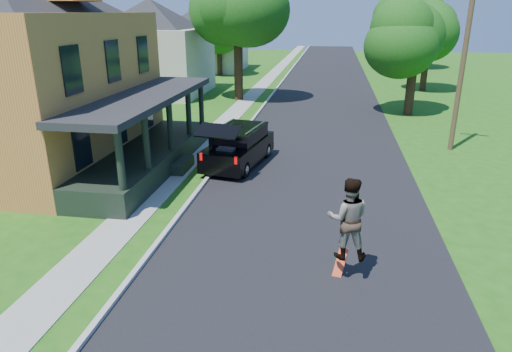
% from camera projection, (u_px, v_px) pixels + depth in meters
% --- Properties ---
extents(ground, '(140.00, 140.00, 0.00)m').
position_uv_depth(ground, '(302.00, 251.00, 12.62)').
color(ground, '#1C5711').
rests_on(ground, ground).
extents(street, '(8.00, 120.00, 0.02)m').
position_uv_depth(street, '(322.00, 108.00, 31.18)').
color(street, black).
rests_on(street, ground).
extents(curb, '(0.15, 120.00, 0.12)m').
position_uv_depth(curb, '(264.00, 106.00, 31.80)').
color(curb, '#A9A9A3').
rests_on(curb, ground).
extents(sidewalk, '(1.30, 120.00, 0.03)m').
position_uv_depth(sidewalk, '(242.00, 106.00, 32.04)').
color(sidewalk, gray).
rests_on(sidewalk, ground).
extents(front_walk, '(6.50, 1.20, 0.03)m').
position_uv_depth(front_walk, '(91.00, 165.00, 19.64)').
color(front_walk, gray).
rests_on(front_walk, ground).
extents(main_house, '(15.56, 15.56, 10.10)m').
position_uv_depth(main_house, '(0.00, 46.00, 18.47)').
color(main_house, '#BB8A36').
rests_on(main_house, ground).
extents(neighbor_house_mid, '(12.78, 12.78, 8.30)m').
position_uv_depth(neighbor_house_mid, '(152.00, 39.00, 35.54)').
color(neighbor_house_mid, beige).
rests_on(neighbor_house_mid, ground).
extents(neighbor_house_far, '(12.78, 12.78, 8.30)m').
position_uv_depth(neighbor_house_far, '(206.00, 31.00, 50.38)').
color(neighbor_house_far, beige).
rests_on(neighbor_house_far, ground).
extents(black_suv, '(2.51, 4.93, 2.19)m').
position_uv_depth(black_suv, '(238.00, 146.00, 19.38)').
color(black_suv, black).
rests_on(black_suv, ground).
extents(skateboarder, '(1.02, 0.81, 2.04)m').
position_uv_depth(skateboarder, '(348.00, 218.00, 10.76)').
color(skateboarder, black).
rests_on(skateboarder, ground).
extents(skateboard, '(0.41, 0.49, 0.79)m').
position_uv_depth(skateboard, '(340.00, 266.00, 11.39)').
color(skateboard, red).
rests_on(skateboard, ground).
extents(tree_left_mid, '(6.99, 7.12, 9.59)m').
position_uv_depth(tree_left_mid, '(237.00, 10.00, 32.21)').
color(tree_left_mid, black).
rests_on(tree_left_mid, ground).
extents(tree_left_far, '(5.67, 5.66, 7.67)m').
position_uv_depth(tree_left_far, '(218.00, 27.00, 45.88)').
color(tree_left_far, black).
rests_on(tree_left_far, ground).
extents(tree_right_near, '(4.94, 4.85, 7.38)m').
position_uv_depth(tree_right_near, '(416.00, 35.00, 27.72)').
color(tree_right_near, black).
rests_on(tree_right_near, ground).
extents(tree_right_mid, '(5.98, 6.04, 8.10)m').
position_uv_depth(tree_right_mid, '(430.00, 25.00, 36.55)').
color(tree_right_mid, black).
rests_on(tree_right_mid, ground).
extents(tree_right_far, '(7.67, 7.81, 9.33)m').
position_uv_depth(tree_right_far, '(408.00, 16.00, 51.97)').
color(tree_right_far, black).
rests_on(tree_right_far, ground).
extents(utility_pole_near, '(1.40, 0.43, 7.82)m').
position_uv_depth(utility_pole_near, '(463.00, 63.00, 20.50)').
color(utility_pole_near, '#4E3C24').
rests_on(utility_pole_near, ground).
extents(utility_pole_far, '(1.61, 0.30, 9.82)m').
position_uv_depth(utility_pole_far, '(399.00, 24.00, 46.28)').
color(utility_pole_far, '#4E3C24').
rests_on(utility_pole_far, ground).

